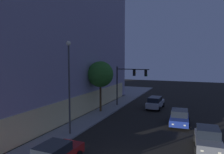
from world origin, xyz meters
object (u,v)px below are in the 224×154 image
(modern_building, at_px, (4,33))
(traffic_light_far_corner, at_px, (129,78))
(car_grey, at_px, (208,139))
(car_silver, at_px, (155,102))
(car_blue, at_px, (179,117))
(sidewalk_tree, at_px, (100,74))
(street_lamp_sidewalk, at_px, (69,77))

(modern_building, bearing_deg, traffic_light_far_corner, -69.45)
(car_grey, relative_size, car_silver, 0.91)
(car_grey, xyz_separation_m, car_blue, (5.65, 2.56, -0.03))
(traffic_light_far_corner, height_order, sidewalk_tree, sidewalk_tree)
(car_silver, bearing_deg, street_lamp_sidewalk, 158.58)
(modern_building, height_order, car_silver, modern_building)
(car_grey, bearing_deg, car_silver, 27.28)
(car_blue, distance_m, car_silver, 7.74)
(modern_building, distance_m, sidewalk_tree, 15.69)
(traffic_light_far_corner, relative_size, car_blue, 1.39)
(sidewalk_tree, xyz_separation_m, car_blue, (-1.86, -10.20, -4.25))
(car_blue, xyz_separation_m, car_silver, (6.73, 3.82, 0.05))
(sidewalk_tree, bearing_deg, modern_building, 98.39)
(modern_building, xyz_separation_m, car_grey, (-5.39, -27.16, -10.08))
(sidewalk_tree, bearing_deg, street_lamp_sidewalk, -173.59)
(modern_building, height_order, sidewalk_tree, modern_building)
(car_blue, bearing_deg, modern_building, 90.61)
(sidewalk_tree, bearing_deg, car_blue, -100.35)
(car_blue, height_order, car_silver, car_silver)
(car_silver, bearing_deg, car_blue, -150.40)
(street_lamp_sidewalk, relative_size, sidewalk_tree, 1.29)
(street_lamp_sidewalk, bearing_deg, traffic_light_far_corner, -7.05)
(sidewalk_tree, relative_size, car_grey, 1.62)
(car_grey, relative_size, car_blue, 0.99)
(sidewalk_tree, height_order, car_silver, sidewalk_tree)
(modern_building, relative_size, street_lamp_sidewalk, 3.74)
(sidewalk_tree, height_order, car_blue, sidewalk_tree)
(street_lamp_sidewalk, distance_m, car_silver, 15.43)
(street_lamp_sidewalk, height_order, car_silver, street_lamp_sidewalk)
(modern_building, distance_m, car_silver, 24.11)
(traffic_light_far_corner, xyz_separation_m, street_lamp_sidewalk, (-13.10, 1.62, 1.13))
(modern_building, xyz_separation_m, sidewalk_tree, (2.12, -14.40, -5.86))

